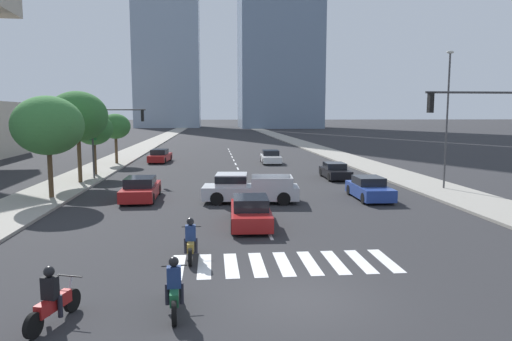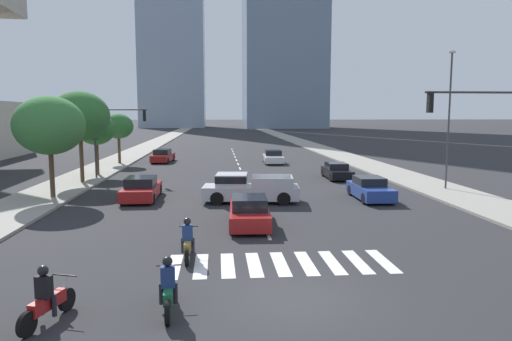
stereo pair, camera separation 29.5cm
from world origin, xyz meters
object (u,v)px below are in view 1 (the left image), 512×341
Objects in this scene: sedan_blue_2 at (369,189)px; traffic_signal_far at (113,128)px; pickup_truck at (246,188)px; motorcycle_trailing at (174,290)px; sedan_white_4 at (271,157)px; motorcycle_lead at (53,301)px; sedan_red_3 at (250,212)px; street_tree_nearest at (48,126)px; street_tree_fourth at (115,126)px; street_tree_second at (78,116)px; traffic_signal_near at (490,128)px; sedan_black_1 at (335,171)px; sedan_red_0 at (141,189)px; street_lamp_east at (447,111)px; motorcycle_third at (191,243)px; sedan_red_5 at (160,156)px; street_tree_third at (94,129)px.

sedan_blue_2 is 20.11m from traffic_signal_far.
motorcycle_trailing is at bearing 84.54° from pickup_truck.
sedan_blue_2 reaches higher than sedan_white_4.
sedan_blue_2 is (10.41, 15.17, 0.03)m from motorcycle_trailing.
motorcycle_lead reaches higher than sedan_red_3.
motorcycle_trailing reaches higher than sedan_white_4.
pickup_truck is 14.56m from traffic_signal_far.
street_tree_fourth is (0.00, 19.36, -0.57)m from street_tree_nearest.
street_tree_second reaches higher than pickup_truck.
sedan_red_3 is at bearing -4.66° from traffic_signal_near.
sedan_black_1 is at bearing 18.73° from sedan_white_4.
sedan_red_0 is 0.96× the size of street_tree_fourth.
street_lamp_east is at bearing 2.49° from street_tree_nearest.
sedan_red_3 is (2.51, 4.76, 0.04)m from motorcycle_third.
motorcycle_third is at bearing -140.50° from street_lamp_east.
street_lamp_east reaches higher than sedan_red_3.
sedan_red_3 is at bearing 93.72° from pickup_truck.
sedan_white_4 is at bearing -12.83° from motorcycle_third.
sedan_blue_2 is 21.18m from sedan_white_4.
street_tree_fourth reaches higher than motorcycle_lead.
sedan_red_5 is 0.98× the size of street_tree_third.
sedan_red_5 is (-1.59, 38.60, 0.05)m from motorcycle_lead.
sedan_black_1 is 17.70m from traffic_signal_far.
sedan_red_3 is at bearing -59.86° from traffic_signal_far.
street_tree_third is (-11.49, 12.53, 3.04)m from pickup_truck.
street_tree_second is (-8.55, 22.94, 4.32)m from motorcycle_trailing.
street_tree_fourth is (-19.25, 12.02, 3.26)m from sedan_black_1.
motorcycle_third is 0.47× the size of sedan_white_4.
street_lamp_east is at bearing 43.97° from sedan_black_1.
traffic_signal_near reaches higher than sedan_red_5.
motorcycle_lead is 0.43× the size of sedan_red_3.
motorcycle_lead is at bearing 147.12° from motorcycle_third.
pickup_truck is at bearing -9.06° from sedan_white_4.
street_tree_fourth reaches higher than sedan_blue_2.
street_tree_fourth is (-22.07, 27.78, -0.64)m from traffic_signal_near.
street_tree_third reaches higher than sedan_red_0.
pickup_truck is at bearing -15.25° from motorcycle_third.
street_lamp_east is (16.48, 17.83, 4.70)m from motorcycle_trailing.
motorcycle_third is 21.58m from street_lamp_east.
street_tree_fourth is at bearing 90.00° from street_tree_third.
street_tree_nearest is 6.23m from street_tree_second.
motorcycle_third is (0.23, 4.43, 0.00)m from motorcycle_trailing.
traffic_signal_far is at bearing 10.90° from motorcycle_trailing.
street_tree_second is 1.31× the size of street_tree_third.
sedan_red_3 is 0.75× the size of traffic_signal_near.
motorcycle_lead reaches higher than sedan_black_1.
street_lamp_east is 31.02m from street_tree_fourth.
street_lamp_east reaches higher than traffic_signal_far.
pickup_truck reaches higher than sedan_red_3.
sedan_white_4 is (4.15, 21.28, -0.20)m from pickup_truck.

